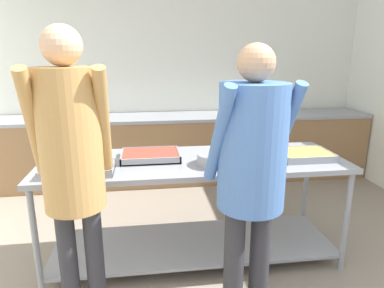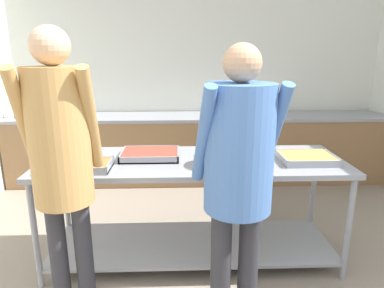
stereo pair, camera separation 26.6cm
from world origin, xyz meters
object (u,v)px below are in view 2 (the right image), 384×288
guest_serving_right (61,152)px  water_bottle (16,109)px  plate_stack (254,150)px  serving_tray_greens (77,166)px  guest_serving_left (238,164)px  sauce_pan (212,159)px  serving_tray_roast (307,158)px  serving_tray_vegetables (150,155)px

guest_serving_right → water_bottle: 2.81m
plate_stack → water_bottle: 3.10m
serving_tray_greens → water_bottle: bearing=123.6°
guest_serving_left → guest_serving_right: bearing=178.2°
sauce_pan → plate_stack: sauce_pan is taller
serving_tray_roast → guest_serving_left: guest_serving_left is taller
serving_tray_vegetables → guest_serving_left: 0.99m
serving_tray_vegetables → sauce_pan: sauce_pan is taller
serving_tray_roast → plate_stack: bearing=148.0°
plate_stack → guest_serving_right: bearing=-146.6°
guest_serving_right → serving_tray_roast: bearing=20.5°
plate_stack → guest_serving_right: (-1.28, -0.85, 0.25)m
sauce_pan → guest_serving_right: size_ratio=0.23×
serving_tray_vegetables → water_bottle: (-1.81, 1.69, 0.11)m
serving_tray_roast → guest_serving_left: size_ratio=0.24×
sauce_pan → water_bottle: (-2.28, 1.90, 0.09)m
serving_tray_vegetables → serving_tray_greens: bearing=-152.1°
plate_stack → guest_serving_right: size_ratio=0.14×
serving_tray_vegetables → water_bottle: bearing=136.9°
plate_stack → guest_serving_left: bearing=-107.7°
sauce_pan → guest_serving_right: 1.09m
serving_tray_vegetables → guest_serving_right: 0.91m
serving_tray_vegetables → guest_serving_left: guest_serving_left is taller
serving_tray_greens → water_bottle: water_bottle is taller
plate_stack → serving_tray_roast: plate_stack is taller
sauce_pan → guest_serving_left: guest_serving_left is taller
plate_stack → guest_serving_left: size_ratio=0.15×
serving_tray_vegetables → serving_tray_roast: 1.23m
serving_tray_greens → plate_stack: plate_stack is taller
serving_tray_roast → serving_tray_vegetables: bearing=173.3°
plate_stack → guest_serving_right: guest_serving_right is taller
serving_tray_greens → guest_serving_right: size_ratio=0.27×
plate_stack → water_bottle: size_ratio=1.01×
serving_tray_greens → guest_serving_right: (0.08, -0.49, 0.25)m
serving_tray_greens → guest_serving_right: bearing=-81.3°
serving_tray_greens → plate_stack: 1.40m
serving_tray_greens → water_bottle: 2.35m
sauce_pan → water_bottle: 2.97m
guest_serving_left → guest_serving_right: guest_serving_right is taller
serving_tray_greens → water_bottle: size_ratio=1.94×
serving_tray_greens → serving_tray_vegetables: size_ratio=1.06×
guest_serving_right → sauce_pan: bearing=31.0°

